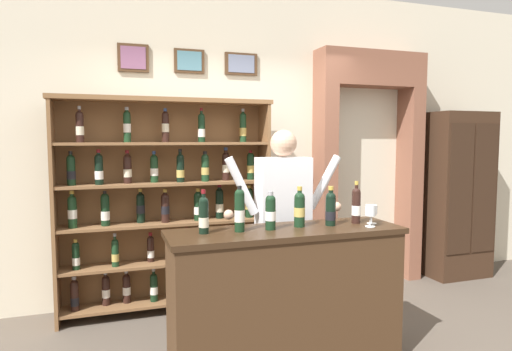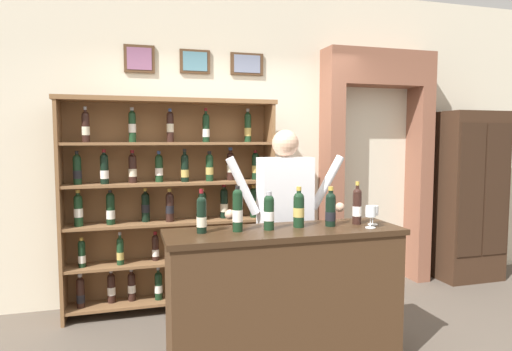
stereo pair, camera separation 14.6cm
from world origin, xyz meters
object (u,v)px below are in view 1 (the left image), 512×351
(tasting_bottle_brunello, at_px, (270,211))
(wine_glass_center, at_px, (372,210))
(tasting_bottle_bianco, at_px, (240,210))
(tasting_bottle_prosecco, at_px, (331,208))
(tasting_bottle_vin_santo, at_px, (356,205))
(tasting_counter, at_px, (286,298))
(tasting_bottle_rosso, at_px, (299,208))
(wine_shelf, at_px, (167,201))
(shopkeeper, at_px, (283,208))
(side_cabinet, at_px, (459,195))
(wine_glass_left, at_px, (370,211))
(tasting_bottle_chianti, at_px, (204,215))

(tasting_bottle_brunello, height_order, wine_glass_center, tasting_bottle_brunello)
(tasting_bottle_bianco, xyz_separation_m, tasting_bottle_brunello, (0.22, -0.01, -0.02))
(tasting_bottle_prosecco, bearing_deg, tasting_bottle_vin_santo, 4.89)
(tasting_counter, bearing_deg, tasting_bottle_rosso, 20.75)
(wine_shelf, xyz_separation_m, tasting_counter, (0.66, -1.31, -0.55))
(tasting_bottle_prosecco, relative_size, wine_glass_center, 2.04)
(shopkeeper, bearing_deg, tasting_bottle_rosso, -97.97)
(wine_shelf, relative_size, tasting_bottle_bianco, 6.37)
(side_cabinet, bearing_deg, wine_glass_left, -146.69)
(tasting_bottle_chianti, bearing_deg, side_cabinet, 20.43)
(tasting_counter, distance_m, tasting_bottle_chianti, 0.85)
(tasting_bottle_vin_santo, relative_size, wine_glass_center, 2.24)
(wine_shelf, distance_m, shopkeeper, 1.17)
(tasting_bottle_chianti, height_order, wine_glass_left, tasting_bottle_chianti)
(tasting_bottle_bianco, distance_m, wine_glass_left, 0.95)
(tasting_bottle_prosecco, bearing_deg, side_cabinet, 27.97)
(wine_glass_center, bearing_deg, side_cabinet, 32.42)
(tasting_counter, relative_size, tasting_bottle_rosso, 5.74)
(tasting_bottle_bianco, relative_size, wine_glass_center, 2.22)
(tasting_bottle_bianco, relative_size, tasting_bottle_brunello, 1.16)
(tasting_bottle_rosso, distance_m, tasting_bottle_vin_santo, 0.46)
(tasting_bottle_chianti, distance_m, tasting_bottle_prosecco, 0.93)
(side_cabinet, relative_size, tasting_bottle_rosso, 6.63)
(wine_glass_center, bearing_deg, tasting_counter, 177.76)
(tasting_bottle_bianco, bearing_deg, tasting_bottle_chianti, 176.07)
(tasting_counter, distance_m, tasting_bottle_brunello, 0.64)
(wine_glass_center, bearing_deg, tasting_bottle_chianti, 176.84)
(side_cabinet, xyz_separation_m, tasting_bottle_chianti, (-3.30, -1.23, 0.15))
(wine_shelf, xyz_separation_m, tasting_bottle_chianti, (0.09, -1.27, 0.08))
(tasting_bottle_rosso, xyz_separation_m, tasting_bottle_prosecco, (0.23, -0.03, -0.01))
(side_cabinet, height_order, tasting_bottle_vin_santo, side_cabinet)
(shopkeeper, xyz_separation_m, wine_glass_center, (0.49, -0.54, 0.04))
(tasting_bottle_vin_santo, bearing_deg, tasting_bottle_chianti, 179.60)
(side_cabinet, bearing_deg, wine_glass_center, -147.58)
(side_cabinet, bearing_deg, shopkeeper, -163.32)
(wine_glass_left, xyz_separation_m, wine_glass_center, (0.08, 0.09, -0.01))
(shopkeeper, xyz_separation_m, tasting_bottle_chianti, (-0.77, -0.47, 0.06))
(wine_shelf, height_order, tasting_counter, wine_shelf)
(tasting_bottle_brunello, relative_size, tasting_bottle_prosecco, 0.93)
(shopkeeper, distance_m, tasting_bottle_brunello, 0.58)
(tasting_bottle_brunello, height_order, tasting_bottle_rosso, tasting_bottle_rosso)
(tasting_bottle_bianco, distance_m, tasting_bottle_prosecco, 0.69)
(tasting_bottle_bianco, distance_m, tasting_bottle_rosso, 0.46)
(side_cabinet, xyz_separation_m, wine_glass_left, (-2.12, -1.39, 0.14))
(tasting_bottle_brunello, bearing_deg, wine_glass_left, -11.02)
(shopkeeper, distance_m, wine_glass_left, 0.76)
(tasting_bottle_rosso, height_order, wine_glass_center, tasting_bottle_rosso)
(shopkeeper, height_order, wine_glass_center, shopkeeper)
(side_cabinet, relative_size, tasting_bottle_chianti, 6.51)
(shopkeeper, relative_size, tasting_bottle_vin_santo, 5.36)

